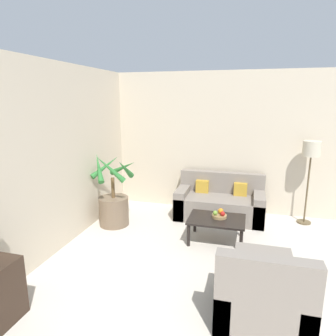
% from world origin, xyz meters
% --- Properties ---
extents(wall_back, '(8.37, 0.06, 2.70)m').
position_xyz_m(wall_back, '(0.00, 6.07, 1.35)').
color(wall_back, beige).
rests_on(wall_back, ground_plane).
extents(wall_left, '(0.06, 7.64, 2.70)m').
position_xyz_m(wall_left, '(-3.42, 3.02, 1.35)').
color(wall_left, beige).
rests_on(wall_left, ground_plane).
extents(potted_palm, '(0.79, 0.78, 1.31)m').
position_xyz_m(potted_palm, '(-3.00, 4.78, 0.40)').
color(potted_palm, brown).
rests_on(potted_palm, ground_plane).
extents(sofa_loveseat, '(1.60, 0.78, 0.82)m').
position_xyz_m(sofa_loveseat, '(-1.24, 5.61, 0.28)').
color(sofa_loveseat, gray).
rests_on(sofa_loveseat, ground_plane).
extents(floor_lamp, '(0.29, 0.29, 1.49)m').
position_xyz_m(floor_lamp, '(0.26, 5.75, 1.25)').
color(floor_lamp, brown).
rests_on(floor_lamp, ground_plane).
extents(coffee_table, '(0.86, 0.62, 0.38)m').
position_xyz_m(coffee_table, '(-1.19, 4.61, 0.33)').
color(coffee_table, black).
rests_on(coffee_table, ground_plane).
extents(fruit_bowl, '(0.23, 0.23, 0.04)m').
position_xyz_m(fruit_bowl, '(-1.15, 4.66, 0.40)').
color(fruit_bowl, '#997A4C').
rests_on(fruit_bowl, coffee_table).
extents(apple_red, '(0.07, 0.07, 0.07)m').
position_xyz_m(apple_red, '(-1.10, 4.63, 0.46)').
color(apple_red, red).
rests_on(apple_red, fruit_bowl).
extents(apple_green, '(0.07, 0.07, 0.07)m').
position_xyz_m(apple_green, '(-1.22, 4.63, 0.46)').
color(apple_green, olive).
rests_on(apple_green, fruit_bowl).
extents(orange_fruit, '(0.09, 0.09, 0.09)m').
position_xyz_m(orange_fruit, '(-1.14, 4.72, 0.47)').
color(orange_fruit, orange).
rests_on(orange_fruit, fruit_bowl).
extents(armchair, '(0.90, 0.77, 0.84)m').
position_xyz_m(armchair, '(-0.55, 2.98, 0.27)').
color(armchair, gray).
rests_on(armchair, ground_plane).
extents(ottoman, '(0.67, 0.45, 0.36)m').
position_xyz_m(ottoman, '(-0.53, 3.71, 0.18)').
color(ottoman, gray).
rests_on(ottoman, ground_plane).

